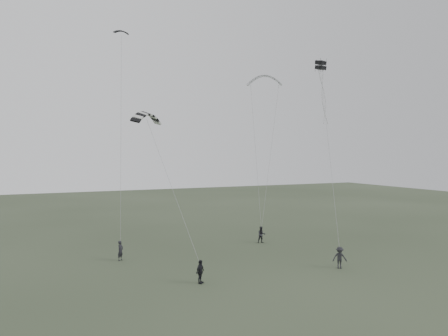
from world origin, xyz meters
name	(u,v)px	position (x,y,z in m)	size (l,w,h in m)	color
ground	(243,268)	(0.00, 0.00, 0.00)	(140.00, 140.00, 0.00)	#343E29
flyer_left	(120,251)	(-7.67, 6.03, 0.77)	(0.57, 0.37, 1.55)	black
flyer_right	(261,235)	(5.71, 7.26, 0.77)	(0.75, 0.58, 1.54)	#24242A
flyer_center	(200,272)	(-4.19, -2.18, 0.76)	(0.89, 0.37, 1.52)	black
flyer_far	(340,258)	(6.42, -3.03, 0.80)	(1.03, 0.59, 1.59)	#232327
kite_dark_small	(121,31)	(-6.43, 11.04, 19.24)	(1.32, 0.40, 0.46)	black
kite_pale_large	(265,76)	(8.68, 11.87, 16.50)	(3.69, 0.83, 1.54)	#B8BABD
kite_striped	(147,113)	(-5.41, 6.40, 11.63)	(3.15, 0.79, 1.23)	black
kite_box	(321,65)	(10.06, 4.19, 16.37)	(0.74, 0.74, 0.76)	black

